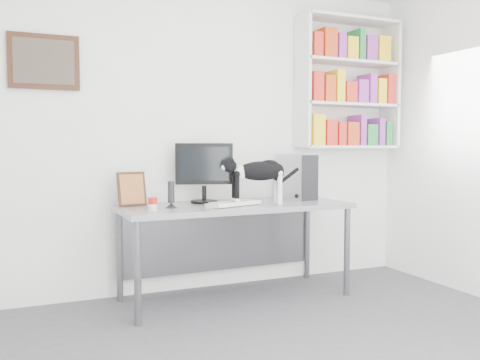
# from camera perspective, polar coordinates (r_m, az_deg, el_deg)

# --- Properties ---
(room) EXTENTS (4.01, 4.01, 2.70)m
(room) POSITION_cam_1_polar(r_m,az_deg,el_deg) (2.67, 10.13, 5.82)
(room) COLOR #56565B
(room) RESTS_ON ground
(bookshelf) EXTENTS (1.03, 0.28, 1.24)m
(bookshelf) POSITION_cam_1_polar(r_m,az_deg,el_deg) (5.02, 12.04, 10.53)
(bookshelf) COLOR silver
(bookshelf) RESTS_ON room
(wall_art) EXTENTS (0.52, 0.04, 0.42)m
(wall_art) POSITION_cam_1_polar(r_m,az_deg,el_deg) (4.26, -21.15, 12.28)
(wall_art) COLOR #412414
(wall_art) RESTS_ON room
(desk) EXTENTS (1.90, 0.78, 0.78)m
(desk) POSITION_cam_1_polar(r_m,az_deg,el_deg) (4.22, -0.50, -7.99)
(desk) COLOR gray
(desk) RESTS_ON room
(monitor) EXTENTS (0.52, 0.37, 0.51)m
(monitor) POSITION_cam_1_polar(r_m,az_deg,el_deg) (4.23, -4.05, 0.85)
(monitor) COLOR black
(monitor) RESTS_ON desk
(keyboard) EXTENTS (0.48, 0.31, 0.03)m
(keyboard) POSITION_cam_1_polar(r_m,az_deg,el_deg) (4.03, -0.72, -2.66)
(keyboard) COLOR white
(keyboard) RESTS_ON desk
(pc_tower) EXTENTS (0.21, 0.42, 0.40)m
(pc_tower) POSITION_cam_1_polar(r_m,az_deg,el_deg) (4.54, 6.37, 0.37)
(pc_tower) COLOR #B6B6BB
(pc_tower) RESTS_ON desk
(speaker) EXTENTS (0.12, 0.12, 0.21)m
(speaker) POSITION_cam_1_polar(r_m,az_deg,el_deg) (3.92, -7.73, -1.57)
(speaker) COLOR black
(speaker) RESTS_ON desk
(leaning_print) EXTENTS (0.24, 0.12, 0.28)m
(leaning_print) POSITION_cam_1_polar(r_m,az_deg,el_deg) (4.08, -12.07, -0.93)
(leaning_print) COLOR #412414
(leaning_print) RESTS_ON desk
(soup_can) EXTENTS (0.09, 0.09, 0.10)m
(soup_can) POSITION_cam_1_polar(r_m,az_deg,el_deg) (3.76, -9.77, -2.71)
(soup_can) COLOR red
(soup_can) RESTS_ON desk
(cat) EXTENTS (0.60, 0.19, 0.37)m
(cat) POSITION_cam_1_polar(r_m,az_deg,el_deg) (4.09, 2.13, -0.23)
(cat) COLOR black
(cat) RESTS_ON desk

